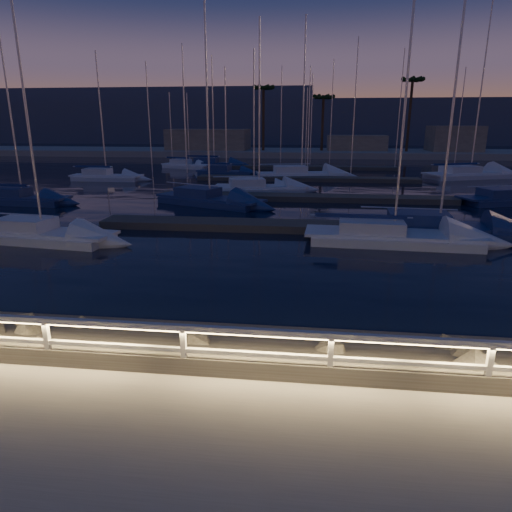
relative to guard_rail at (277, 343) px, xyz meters
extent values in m
plane|color=#9C968D|center=(0.07, 0.00, -0.77)|extent=(400.00, 400.00, 0.00)
cube|color=#9C968D|center=(0.07, -2.50, -0.87)|extent=(240.00, 5.00, 0.20)
cube|color=#615C53|center=(0.07, 1.50, -1.07)|extent=(240.00, 3.45, 1.29)
plane|color=black|center=(0.07, 80.00, -1.37)|extent=(320.00, 320.00, 0.00)
plane|color=black|center=(0.07, 0.00, -1.97)|extent=(400.00, 400.00, 0.00)
cube|color=white|center=(-4.93, 0.00, -0.27)|extent=(0.11, 0.11, 1.00)
cube|color=white|center=(-1.93, 0.00, -0.27)|extent=(0.11, 0.11, 1.00)
cube|color=white|center=(1.07, 0.00, -0.27)|extent=(0.11, 0.11, 1.00)
cube|color=white|center=(4.07, 0.00, -0.27)|extent=(0.11, 0.11, 1.00)
cube|color=white|center=(0.07, 0.00, 0.23)|extent=(44.00, 0.12, 0.12)
cube|color=white|center=(0.07, 0.00, -0.27)|extent=(44.00, 0.09, 0.09)
cube|color=#EDBC6A|center=(0.07, -0.02, 0.15)|extent=(44.00, 0.04, 0.03)
sphere|color=#615C53|center=(-5.04, 1.24, -0.94)|extent=(1.06, 1.06, 1.06)
sphere|color=#615C53|center=(-7.64, 2.11, -1.12)|extent=(0.84, 0.84, 0.84)
sphere|color=#615C53|center=(3.98, 2.03, -1.10)|extent=(1.01, 1.01, 1.01)
sphere|color=#615C53|center=(-5.72, 1.43, -0.98)|extent=(1.03, 1.03, 1.03)
cube|color=#544D46|center=(0.07, 16.00, -1.17)|extent=(22.00, 2.00, 0.40)
cube|color=#544D46|center=(0.07, 26.00, -1.17)|extent=(22.00, 2.00, 0.40)
cube|color=#544D46|center=(0.07, 38.00, -1.17)|extent=(22.00, 2.00, 0.40)
cube|color=#544D46|center=(0.07, 50.00, -1.17)|extent=(22.00, 2.00, 0.40)
cube|color=#9C968D|center=(0.07, 74.00, -0.97)|extent=(160.00, 14.00, 1.20)
cube|color=gray|center=(-17.93, 74.00, 1.03)|extent=(14.00, 8.00, 4.00)
cube|color=gray|center=(8.07, 75.00, 0.53)|extent=(10.00, 6.00, 3.00)
cube|color=gray|center=(24.07, 74.00, 1.33)|extent=(8.00, 7.00, 4.60)
cylinder|color=#4B3723|center=(-7.93, 72.00, 4.88)|extent=(0.44, 0.44, 10.50)
cylinder|color=#4B3723|center=(2.07, 73.00, 4.13)|extent=(0.44, 0.44, 9.00)
cylinder|color=#4B3723|center=(16.07, 72.00, 5.38)|extent=(0.44, 0.44, 11.50)
cube|color=#3E4760|center=(0.07, 130.00, 3.23)|extent=(220.00, 30.00, 14.00)
cube|color=#3E4760|center=(-59.93, 140.00, 5.23)|extent=(120.00, 25.00, 18.00)
cube|color=navy|center=(-19.93, 21.96, -1.22)|extent=(6.43, 2.49, 0.54)
cube|color=navy|center=(-19.93, 21.96, -0.88)|extent=(6.93, 2.21, 0.15)
cube|color=navy|center=(-20.81, 22.02, -0.54)|extent=(2.55, 1.73, 0.63)
cylinder|color=silver|center=(-19.93, 21.96, 4.69)|extent=(0.12, 0.12, 10.95)
cylinder|color=silver|center=(-21.24, 22.04, -0.06)|extent=(3.94, 0.32, 0.08)
cube|color=silver|center=(-12.38, 12.00, -1.22)|extent=(7.00, 3.05, 0.53)
cube|color=silver|center=(-12.38, 12.00, -0.89)|extent=(7.52, 2.78, 0.14)
cube|color=silver|center=(-13.32, 12.11, -0.55)|extent=(2.82, 2.00, 0.62)
cylinder|color=silver|center=(-12.38, 12.00, 5.09)|extent=(0.12, 0.12, 11.77)
cylinder|color=silver|center=(-13.79, 12.17, -0.07)|extent=(4.21, 0.58, 0.08)
cube|color=navy|center=(7.18, 15.69, -1.22)|extent=(7.84, 3.12, 0.55)
cube|color=navy|center=(7.18, 15.69, -0.87)|extent=(8.45, 2.78, 0.15)
cube|color=navy|center=(6.12, 15.77, -0.52)|extent=(3.12, 2.13, 0.65)
cylinder|color=silver|center=(7.18, 15.69, 5.89)|extent=(0.12, 0.12, 13.33)
cylinder|color=silver|center=(5.59, 15.81, -0.02)|extent=(4.79, 0.44, 0.08)
cube|color=silver|center=(4.58, 13.69, -1.22)|extent=(7.90, 2.98, 0.52)
cube|color=silver|center=(4.58, 13.69, -0.89)|extent=(8.53, 2.62, 0.14)
cube|color=silver|center=(3.50, 13.74, -0.56)|extent=(3.12, 2.09, 0.62)
cylinder|color=silver|center=(4.58, 13.69, 5.95)|extent=(0.11, 0.11, 13.50)
cylinder|color=silver|center=(2.96, 13.77, -0.09)|extent=(4.86, 0.32, 0.08)
cube|color=silver|center=(-19.93, 35.83, -1.22)|extent=(6.64, 2.26, 0.56)
cube|color=silver|center=(-19.93, 35.83, -0.87)|extent=(7.18, 1.94, 0.15)
cube|color=silver|center=(-20.85, 35.82, -0.51)|extent=(2.59, 1.68, 0.66)
cylinder|color=silver|center=(-19.93, 35.83, 4.98)|extent=(0.12, 0.12, 11.49)
cylinder|color=silver|center=(-21.31, 35.82, 0.00)|extent=(4.14, 0.12, 0.08)
cube|color=silver|center=(-3.72, 29.30, -1.22)|extent=(7.67, 4.28, 0.57)
cube|color=silver|center=(-3.72, 29.30, -0.86)|extent=(8.15, 4.10, 0.15)
cube|color=silver|center=(-4.70, 29.03, -0.50)|extent=(3.22, 2.51, 0.67)
cylinder|color=silver|center=(-3.72, 29.30, 5.56)|extent=(0.12, 0.12, 12.64)
cylinder|color=silver|center=(-5.18, 28.90, 0.01)|extent=(4.41, 1.30, 0.08)
cube|color=navy|center=(-6.55, 23.25, -1.22)|extent=(7.96, 5.43, 0.55)
cube|color=navy|center=(-6.55, 23.25, -0.88)|extent=(8.38, 5.34, 0.15)
cube|color=navy|center=(-7.51, 23.68, -0.53)|extent=(3.47, 2.94, 0.65)
cylinder|color=silver|center=(-6.55, 23.25, 5.81)|extent=(0.12, 0.12, 13.18)
cylinder|color=silver|center=(-7.99, 23.90, -0.03)|extent=(4.36, 2.03, 0.08)
cube|color=navy|center=(14.17, 26.24, -0.57)|extent=(3.44, 2.79, 0.61)
cylinder|color=silver|center=(13.67, 26.06, -0.10)|extent=(4.55, 1.65, 0.07)
cube|color=navy|center=(-8.76, 41.70, -1.22)|extent=(6.37, 3.10, 0.52)
cube|color=navy|center=(-8.76, 41.70, -0.89)|extent=(6.82, 2.89, 0.14)
cube|color=navy|center=(-9.59, 41.85, -0.56)|extent=(2.61, 1.93, 0.61)
cylinder|color=silver|center=(-8.76, 41.70, 4.50)|extent=(0.11, 0.11, 10.60)
cylinder|color=silver|center=(-10.01, 41.92, -0.09)|extent=(3.77, 0.76, 0.08)
cube|color=silver|center=(-4.27, 30.15, -1.22)|extent=(6.15, 2.12, 0.48)
cube|color=silver|center=(-4.27, 30.15, -0.92)|extent=(6.65, 1.82, 0.13)
cube|color=silver|center=(-5.12, 30.13, -0.62)|extent=(2.40, 1.56, 0.56)
cylinder|color=silver|center=(-4.27, 30.15, 4.48)|extent=(0.10, 0.10, 10.62)
cylinder|color=silver|center=(-5.54, 30.13, -0.18)|extent=(3.83, 0.12, 0.07)
cube|color=silver|center=(-0.51, 40.01, -1.22)|extent=(8.97, 4.60, 0.62)
cube|color=silver|center=(-0.51, 40.01, -0.83)|extent=(9.58, 4.33, 0.17)
cube|color=silver|center=(-1.67, 39.76, -0.44)|extent=(3.71, 2.80, 0.73)
cylinder|color=silver|center=(-0.51, 40.01, 6.71)|extent=(0.13, 0.13, 14.86)
cylinder|color=silver|center=(-2.25, 39.63, 0.12)|extent=(5.25, 1.22, 0.09)
cube|color=silver|center=(17.05, 42.36, -1.22)|extent=(9.79, 6.39, 0.62)
cube|color=silver|center=(17.05, 42.36, -0.83)|extent=(10.33, 6.25, 0.17)
cube|color=silver|center=(15.86, 41.88, -0.43)|extent=(4.23, 3.52, 0.74)
cylinder|color=silver|center=(17.05, 42.36, 7.36)|extent=(0.14, 0.14, 16.16)
cylinder|color=silver|center=(15.26, 41.63, 0.14)|extent=(5.42, 2.28, 0.09)
cube|color=silver|center=(-15.32, 49.16, -1.22)|extent=(6.53, 4.01, 0.53)
cube|color=silver|center=(-15.32, 49.16, -0.89)|extent=(6.92, 3.89, 0.14)
cube|color=silver|center=(-16.14, 49.45, -0.55)|extent=(2.79, 2.26, 0.62)
cylinder|color=silver|center=(-15.32, 49.16, 4.59)|extent=(0.11, 0.11, 10.76)
cylinder|color=silver|center=(-16.54, 49.59, -0.08)|extent=(3.68, 1.36, 0.08)
cube|color=navy|center=(-12.11, 50.99, -1.22)|extent=(7.62, 3.00, 0.58)
cube|color=navy|center=(-12.11, 50.99, -0.85)|extent=(8.21, 2.67, 0.16)
cube|color=navy|center=(-13.15, 51.06, -0.48)|extent=(3.03, 2.06, 0.69)
cylinder|color=silver|center=(-12.11, 50.99, 5.73)|extent=(0.13, 0.13, 12.96)
cylinder|color=silver|center=(-13.66, 51.10, 0.05)|extent=(4.66, 0.41, 0.08)
camera|label=1|loc=(0.58, -8.25, 4.23)|focal=32.00mm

